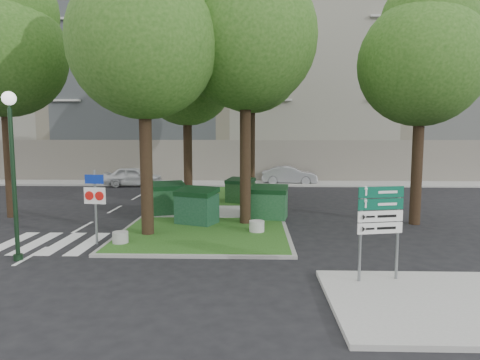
{
  "coord_description": "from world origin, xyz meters",
  "views": [
    {
      "loc": [
        2.31,
        -12.59,
        3.77
      ],
      "look_at": [
        1.82,
        3.32,
        2.0
      ],
      "focal_mm": 32.0,
      "sensor_mm": 36.0,
      "label": 1
    }
  ],
  "objects_px": {
    "bollard_mid": "(182,215)",
    "tree_median_near_left": "(146,29)",
    "dumpster_a": "(167,198)",
    "bollard_left": "(120,237)",
    "tree_median_mid": "(189,68)",
    "dumpster_c": "(240,190)",
    "bollard_right": "(257,226)",
    "dumpster_d": "(269,202)",
    "litter_bin": "(270,196)",
    "tree_street_left": "(5,42)",
    "dumpster_b": "(197,206)",
    "tree_median_far": "(253,51)",
    "traffic_sign_pole": "(95,197)",
    "car_silver": "(290,175)",
    "street_lamp": "(12,156)",
    "tree_median_near_right": "(248,23)",
    "directional_sign": "(380,218)",
    "car_white": "(134,177)",
    "tree_street_right": "(424,51)"
  },
  "relations": [
    {
      "from": "tree_median_mid",
      "to": "tree_street_left",
      "type": "xyz_separation_m",
      "value": [
        -7.5,
        -3.0,
        0.67
      ]
    },
    {
      "from": "tree_street_right",
      "to": "car_silver",
      "type": "bearing_deg",
      "value": 106.8
    },
    {
      "from": "dumpster_a",
      "to": "bollard_left",
      "type": "height_order",
      "value": "dumpster_a"
    },
    {
      "from": "bollard_mid",
      "to": "car_white",
      "type": "height_order",
      "value": "car_white"
    },
    {
      "from": "dumpster_c",
      "to": "dumpster_b",
      "type": "bearing_deg",
      "value": -83.02
    },
    {
      "from": "tree_median_near_right",
      "to": "traffic_sign_pole",
      "type": "relative_size",
      "value": 4.54
    },
    {
      "from": "dumpster_a",
      "to": "tree_median_mid",
      "type": "bearing_deg",
      "value": 55.93
    },
    {
      "from": "tree_median_near_right",
      "to": "dumpster_c",
      "type": "distance_m",
      "value": 8.86
    },
    {
      "from": "tree_street_left",
      "to": "car_white",
      "type": "height_order",
      "value": "tree_street_left"
    },
    {
      "from": "litter_bin",
      "to": "tree_median_mid",
      "type": "bearing_deg",
      "value": -171.67
    },
    {
      "from": "tree_median_far",
      "to": "dumpster_b",
      "type": "relative_size",
      "value": 6.36
    },
    {
      "from": "tree_median_mid",
      "to": "dumpster_d",
      "type": "xyz_separation_m",
      "value": [
        3.91,
        -3.61,
        -6.17
      ]
    },
    {
      "from": "dumpster_a",
      "to": "car_silver",
      "type": "height_order",
      "value": "dumpster_a"
    },
    {
      "from": "tree_median_far",
      "to": "dumpster_d",
      "type": "bearing_deg",
      "value": -83.86
    },
    {
      "from": "tree_median_near_left",
      "to": "car_white",
      "type": "xyz_separation_m",
      "value": [
        -4.7,
        14.54,
        -6.63
      ]
    },
    {
      "from": "dumpster_c",
      "to": "litter_bin",
      "type": "height_order",
      "value": "dumpster_c"
    },
    {
      "from": "car_silver",
      "to": "street_lamp",
      "type": "bearing_deg",
      "value": 158.26
    },
    {
      "from": "tree_median_mid",
      "to": "tree_street_right",
      "type": "height_order",
      "value": "tree_street_right"
    },
    {
      "from": "tree_median_near_left",
      "to": "car_white",
      "type": "height_order",
      "value": "tree_median_near_left"
    },
    {
      "from": "tree_median_mid",
      "to": "tree_street_left",
      "type": "height_order",
      "value": "tree_street_left"
    },
    {
      "from": "dumpster_d",
      "to": "street_lamp",
      "type": "relative_size",
      "value": 0.35
    },
    {
      "from": "traffic_sign_pole",
      "to": "street_lamp",
      "type": "bearing_deg",
      "value": -123.9
    },
    {
      "from": "dumpster_b",
      "to": "street_lamp",
      "type": "xyz_separation_m",
      "value": [
        -4.7,
        -4.81,
        2.28
      ]
    },
    {
      "from": "tree_median_near_right",
      "to": "tree_median_far",
      "type": "bearing_deg",
      "value": 88.47
    },
    {
      "from": "dumpster_d",
      "to": "litter_bin",
      "type": "bearing_deg",
      "value": 97.82
    },
    {
      "from": "tree_median_near_right",
      "to": "street_lamp",
      "type": "height_order",
      "value": "tree_median_near_right"
    },
    {
      "from": "tree_median_far",
      "to": "tree_street_left",
      "type": "relative_size",
      "value": 1.08
    },
    {
      "from": "traffic_sign_pole",
      "to": "dumpster_b",
      "type": "bearing_deg",
      "value": 51.69
    },
    {
      "from": "traffic_sign_pole",
      "to": "directional_sign",
      "type": "height_order",
      "value": "traffic_sign_pole"
    },
    {
      "from": "litter_bin",
      "to": "traffic_sign_pole",
      "type": "xyz_separation_m",
      "value": [
        -6.18,
        -8.22,
        1.18
      ]
    },
    {
      "from": "directional_sign",
      "to": "car_white",
      "type": "distance_m",
      "value": 22.48
    },
    {
      "from": "bollard_left",
      "to": "tree_median_far",
      "type": "bearing_deg",
      "value": 68.0
    },
    {
      "from": "car_white",
      "to": "dumpster_d",
      "type": "bearing_deg",
      "value": -146.86
    },
    {
      "from": "tree_median_mid",
      "to": "dumpster_d",
      "type": "distance_m",
      "value": 8.15
    },
    {
      "from": "tree_median_near_right",
      "to": "traffic_sign_pole",
      "type": "xyz_separation_m",
      "value": [
        -5.07,
        -3.12,
        -6.36
      ]
    },
    {
      "from": "bollard_right",
      "to": "dumpster_d",
      "type": "bearing_deg",
      "value": 77.68
    },
    {
      "from": "tree_street_left",
      "to": "bollard_right",
      "type": "height_order",
      "value": "tree_street_left"
    },
    {
      "from": "dumpster_b",
      "to": "car_white",
      "type": "distance_m",
      "value": 14.14
    },
    {
      "from": "tree_median_near_left",
      "to": "litter_bin",
      "type": "bearing_deg",
      "value": 57.0
    },
    {
      "from": "tree_median_far",
      "to": "dumpster_c",
      "type": "relative_size",
      "value": 7.16
    },
    {
      "from": "tree_median_near_right",
      "to": "dumpster_d",
      "type": "height_order",
      "value": "tree_median_near_right"
    },
    {
      "from": "dumpster_b",
      "to": "bollard_right",
      "type": "xyz_separation_m",
      "value": [
        2.41,
        -1.4,
        -0.5
      ]
    },
    {
      "from": "bollard_mid",
      "to": "tree_median_mid",
      "type": "bearing_deg",
      "value": 93.71
    },
    {
      "from": "bollard_mid",
      "to": "tree_median_near_left",
      "type": "bearing_deg",
      "value": -107.36
    },
    {
      "from": "tree_median_mid",
      "to": "dumpster_c",
      "type": "height_order",
      "value": "tree_median_mid"
    },
    {
      "from": "tree_median_near_right",
      "to": "car_silver",
      "type": "xyz_separation_m",
      "value": [
        2.9,
        14.07,
        -7.32
      ]
    },
    {
      "from": "tree_median_far",
      "to": "directional_sign",
      "type": "relative_size",
      "value": 5.08
    },
    {
      "from": "tree_street_left",
      "to": "street_lamp",
      "type": "distance_m",
      "value": 8.78
    },
    {
      "from": "dumpster_b",
      "to": "tree_median_far",
      "type": "bearing_deg",
      "value": 96.16
    },
    {
      "from": "bollard_right",
      "to": "bollard_mid",
      "type": "height_order",
      "value": "bollard_right"
    }
  ]
}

